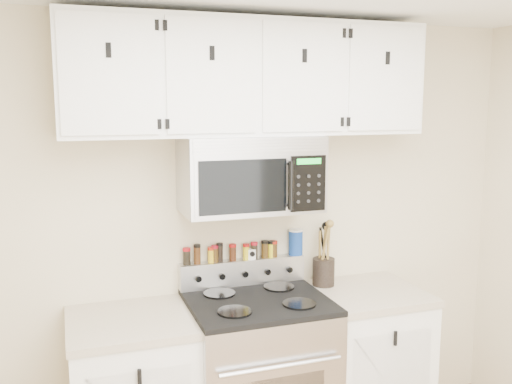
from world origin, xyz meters
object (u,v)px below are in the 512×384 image
range (258,378)px  microwave (251,174)px  utensil_crock (324,270)px  salt_canister (296,242)px

range → microwave: size_ratio=1.45×
microwave → utensil_crock: 0.78m
microwave → salt_canister: size_ratio=4.79×
utensil_crock → range: bearing=-158.7°
range → microwave: microwave is taller
range → utensil_crock: (0.49, 0.19, 0.53)m
microwave → utensil_crock: microwave is taller
utensil_crock → salt_canister: size_ratio=2.45×
utensil_crock → salt_canister: 0.24m
range → salt_canister: 0.82m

